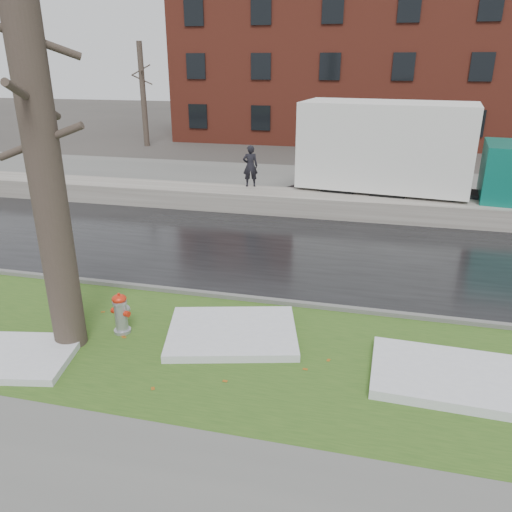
% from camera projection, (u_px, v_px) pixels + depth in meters
% --- Properties ---
extents(ground, '(120.00, 120.00, 0.00)m').
position_uv_depth(ground, '(218.00, 319.00, 11.01)').
color(ground, '#47423D').
rests_on(ground, ground).
extents(verge, '(60.00, 4.50, 0.04)m').
position_uv_depth(verge, '(199.00, 348.00, 9.87)').
color(verge, '#2C4F1A').
rests_on(verge, ground).
extents(sidewalk, '(60.00, 3.00, 0.05)m').
position_uv_depth(sidewalk, '(102.00, 498.00, 6.48)').
color(sidewalk, slate).
rests_on(sidewalk, ground).
extents(road, '(60.00, 7.00, 0.03)m').
position_uv_depth(road, '(263.00, 249.00, 15.08)').
color(road, black).
rests_on(road, ground).
extents(parking_lot, '(60.00, 9.00, 0.03)m').
position_uv_depth(parking_lot, '(304.00, 186.00, 22.77)').
color(parking_lot, slate).
rests_on(parking_lot, ground).
extents(curb, '(60.00, 0.15, 0.14)m').
position_uv_depth(curb, '(231.00, 297.00, 11.89)').
color(curb, slate).
rests_on(curb, ground).
extents(snowbank, '(60.00, 1.60, 0.75)m').
position_uv_depth(snowbank, '(288.00, 202.00, 18.75)').
color(snowbank, '#A5A097').
rests_on(snowbank, ground).
extents(brick_building, '(26.00, 12.00, 10.00)m').
position_uv_depth(brick_building, '(369.00, 66.00, 35.90)').
color(brick_building, maroon).
rests_on(brick_building, ground).
extents(bg_tree_left, '(1.40, 1.62, 6.50)m').
position_uv_depth(bg_tree_left, '(143.00, 94.00, 32.33)').
color(bg_tree_left, brown).
rests_on(bg_tree_left, ground).
extents(bg_tree_center, '(1.40, 1.62, 6.50)m').
position_uv_depth(bg_tree_center, '(248.00, 92.00, 34.64)').
color(bg_tree_center, brown).
rests_on(bg_tree_center, ground).
extents(fire_hydrant, '(0.45, 0.40, 0.90)m').
position_uv_depth(fire_hydrant, '(121.00, 311.00, 10.25)').
color(fire_hydrant, '#9EA0A5').
rests_on(fire_hydrant, verge).
extents(tree, '(1.61, 1.90, 7.76)m').
position_uv_depth(tree, '(41.00, 146.00, 8.61)').
color(tree, brown).
rests_on(tree, verge).
extents(box_truck, '(11.98, 3.89, 3.95)m').
position_uv_depth(box_truck, '(420.00, 155.00, 18.31)').
color(box_truck, black).
rests_on(box_truck, ground).
extents(worker, '(0.67, 0.54, 1.59)m').
position_uv_depth(worker, '(250.00, 166.00, 19.22)').
color(worker, black).
rests_on(worker, snowbank).
extents(snow_patch_near, '(3.02, 2.59, 0.16)m').
position_uv_depth(snow_patch_near, '(232.00, 332.00, 10.24)').
color(snow_patch_near, silver).
rests_on(snow_patch_near, verge).
extents(snow_patch_far, '(2.47, 1.99, 0.14)m').
position_uv_depth(snow_patch_far, '(13.00, 357.00, 9.42)').
color(snow_patch_far, silver).
rests_on(snow_patch_far, verge).
extents(snow_patch_side, '(2.86, 1.89, 0.18)m').
position_uv_depth(snow_patch_side, '(453.00, 377.00, 8.78)').
color(snow_patch_side, silver).
rests_on(snow_patch_side, verge).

